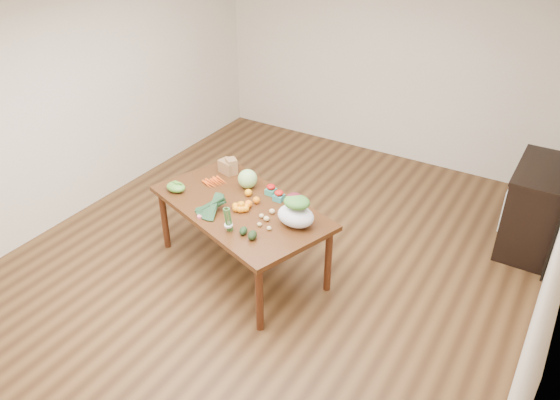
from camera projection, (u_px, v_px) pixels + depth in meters
The scene contains 25 objects.
floor at pixel (273, 260), 5.76m from camera, with size 6.00×6.00×0.00m, color brown.
room_walls at pixel (271, 144), 5.05m from camera, with size 5.02×6.02×2.70m.
dining_table at pixel (242, 237), 5.47m from camera, with size 1.79×0.99×0.75m, color #4D2D12.
cabinet at pixel (535, 207), 5.77m from camera, with size 0.52×1.02×0.94m, color black.
dish_towel at pixel (505, 207), 5.63m from camera, with size 0.02×0.28×0.45m, color white.
paper_bag at pixel (228, 165), 5.80m from camera, with size 0.24×0.20×0.17m, color brown, non-canonical shape.
cabbage at pixel (248, 179), 5.52m from camera, with size 0.20×0.20×0.20m, color #B0D87C.
strawberry_basket_a at pixel (271, 190), 5.43m from camera, with size 0.09×0.09×0.09m, color #B5100C, non-canonical shape.
strawberry_basket_b at pixel (279, 196), 5.33m from camera, with size 0.09×0.09×0.09m, color red, non-canonical shape.
orange_a at pixel (248, 193), 5.41m from camera, with size 0.07×0.07×0.07m, color orange.
orange_b at pixel (256, 200), 5.29m from camera, with size 0.07×0.07×0.07m, color orange.
orange_c at pixel (249, 204), 5.23m from camera, with size 0.07×0.07×0.07m, color #F3560E.
mandarin_cluster at pixel (242, 206), 5.17m from camera, with size 0.18×0.18×0.10m, color orange, non-canonical shape.
carrots at pixel (215, 182), 5.63m from camera, with size 0.22×0.22×0.03m, color #F65114, non-canonical shape.
snap_pea_bag at pixel (176, 187), 5.48m from camera, with size 0.21×0.16×0.09m, color #639D35.
kale_bunch at pixel (208, 207), 5.10m from camera, with size 0.32×0.40×0.16m, color #163219, non-canonical shape.
asparagus_bundle at pixel (228, 219), 4.84m from camera, with size 0.08×0.08×0.25m, color #49843C, non-canonical shape.
potato_a at pixel (262, 216), 5.08m from camera, with size 0.05×0.04×0.04m, color tan.
potato_b at pixel (259, 224), 4.96m from camera, with size 0.04×0.04×0.04m, color #D2B979.
potato_c at pixel (266, 219), 5.03m from camera, with size 0.06×0.05×0.05m, color #DCB97F.
potato_d at pixel (272, 211), 5.14m from camera, with size 0.06×0.05×0.05m, color #D9B27D.
potato_e at pixel (269, 228), 4.91m from camera, with size 0.05×0.04×0.04m, color #DDBD7F.
avocado_a at pixel (243, 231), 4.84m from camera, with size 0.07×0.10×0.07m, color black.
avocado_b at pixel (252, 235), 4.78m from camera, with size 0.08×0.12×0.08m, color black.
salad_bag at pixel (296, 212), 4.92m from camera, with size 0.35×0.26×0.27m, color silver, non-canonical shape.
Camera 1 is at (2.44, -3.88, 3.54)m, focal length 35.00 mm.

